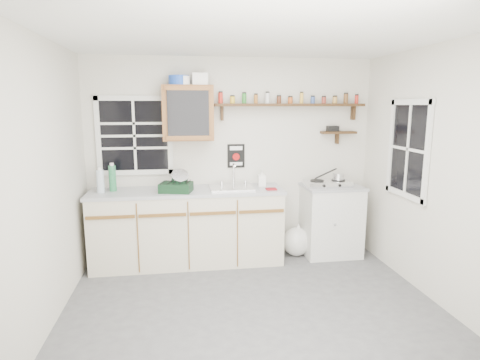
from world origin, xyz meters
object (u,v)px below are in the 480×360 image
main_cabinet (188,226)px  dish_rack (177,185)px  upper_cabinet (188,113)px  hotplate (328,183)px  right_cabinet (331,220)px  spice_shelf (289,104)px

main_cabinet → dish_rack: 0.57m
upper_cabinet → hotplate: 1.94m
right_cabinet → dish_rack: (-1.95, -0.13, 0.55)m
hotplate → upper_cabinet: bearing=176.0°
dish_rack → hotplate: bearing=16.9°
right_cabinet → hotplate: 0.50m
upper_cabinet → dish_rack: (-0.15, -0.25, -0.82)m
main_cabinet → hotplate: size_ratio=4.10×
main_cabinet → spice_shelf: 1.97m
dish_rack → hotplate: dish_rack is taller
main_cabinet → dish_rack: bearing=-137.9°
spice_shelf → dish_rack: bearing=-167.4°
right_cabinet → spice_shelf: bearing=160.7°
spice_shelf → dish_rack: size_ratio=4.63×
spice_shelf → upper_cabinet: bearing=-176.9°
upper_cabinet → spice_shelf: bearing=3.1°
main_cabinet → hotplate: 1.83m
right_cabinet → dish_rack: size_ratio=2.21×
upper_cabinet → dish_rack: upper_cabinet is taller
upper_cabinet → spice_shelf: 1.27m
spice_shelf → main_cabinet: bearing=-170.7°
main_cabinet → upper_cabinet: 1.37m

